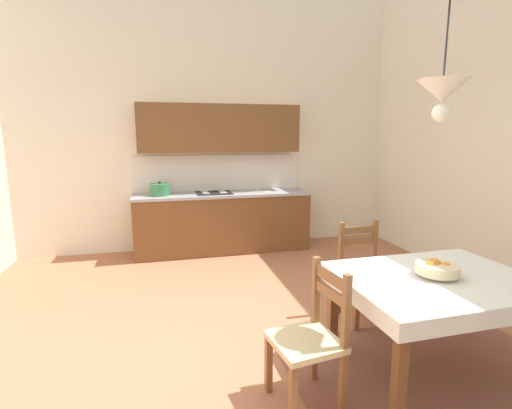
{
  "coord_description": "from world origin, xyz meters",
  "views": [
    {
      "loc": [
        -0.81,
        -2.88,
        1.77
      ],
      "look_at": [
        0.17,
        0.99,
        1.03
      ],
      "focal_mm": 26.89,
      "sensor_mm": 36.0,
      "label": 1
    }
  ],
  "objects_px": {
    "dining_chair_kitchen_side": "(364,274)",
    "dining_chair_tv_side": "(311,339)",
    "kitchen_cabinetry": "(222,195)",
    "fruit_bowl": "(437,269)",
    "pendant_lamp": "(442,92)",
    "dining_table": "(436,292)"
  },
  "relations": [
    {
      "from": "dining_table",
      "to": "dining_chair_kitchen_side",
      "type": "height_order",
      "value": "dining_chair_kitchen_side"
    },
    {
      "from": "dining_table",
      "to": "dining_chair_tv_side",
      "type": "bearing_deg",
      "value": -176.45
    },
    {
      "from": "dining_table",
      "to": "dining_chair_tv_side",
      "type": "relative_size",
      "value": 1.5
    },
    {
      "from": "fruit_bowl",
      "to": "pendant_lamp",
      "type": "height_order",
      "value": "pendant_lamp"
    },
    {
      "from": "dining_table",
      "to": "pendant_lamp",
      "type": "bearing_deg",
      "value": -156.35
    },
    {
      "from": "dining_chair_kitchen_side",
      "to": "fruit_bowl",
      "type": "bearing_deg",
      "value": -87.2
    },
    {
      "from": "kitchen_cabinetry",
      "to": "fruit_bowl",
      "type": "xyz_separation_m",
      "value": [
        1.01,
        -3.45,
        -0.04
      ]
    },
    {
      "from": "dining_chair_tv_side",
      "to": "kitchen_cabinetry",
      "type": "bearing_deg",
      "value": 90.19
    },
    {
      "from": "kitchen_cabinetry",
      "to": "pendant_lamp",
      "type": "distance_m",
      "value": 3.81
    },
    {
      "from": "dining_chair_kitchen_side",
      "to": "pendant_lamp",
      "type": "distance_m",
      "value": 1.87
    },
    {
      "from": "kitchen_cabinetry",
      "to": "fruit_bowl",
      "type": "height_order",
      "value": "kitchen_cabinetry"
    },
    {
      "from": "dining_table",
      "to": "dining_chair_kitchen_side",
      "type": "distance_m",
      "value": 0.94
    },
    {
      "from": "kitchen_cabinetry",
      "to": "pendant_lamp",
      "type": "xyz_separation_m",
      "value": [
        0.86,
        -3.52,
        1.17
      ]
    },
    {
      "from": "dining_chair_tv_side",
      "to": "pendant_lamp",
      "type": "relative_size",
      "value": 1.16
    },
    {
      "from": "fruit_bowl",
      "to": "pendant_lamp",
      "type": "relative_size",
      "value": 0.37
    },
    {
      "from": "dining_chair_tv_side",
      "to": "dining_chair_kitchen_side",
      "type": "height_order",
      "value": "same"
    },
    {
      "from": "dining_table",
      "to": "pendant_lamp",
      "type": "distance_m",
      "value": 1.4
    },
    {
      "from": "pendant_lamp",
      "to": "fruit_bowl",
      "type": "bearing_deg",
      "value": 27.4
    },
    {
      "from": "dining_table",
      "to": "pendant_lamp",
      "type": "relative_size",
      "value": 1.73
    },
    {
      "from": "kitchen_cabinetry",
      "to": "dining_chair_tv_side",
      "type": "relative_size",
      "value": 2.83
    },
    {
      "from": "kitchen_cabinetry",
      "to": "dining_table",
      "type": "relative_size",
      "value": 1.88
    },
    {
      "from": "dining_chair_kitchen_side",
      "to": "dining_chair_tv_side",
      "type": "bearing_deg",
      "value": -134.04
    }
  ]
}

